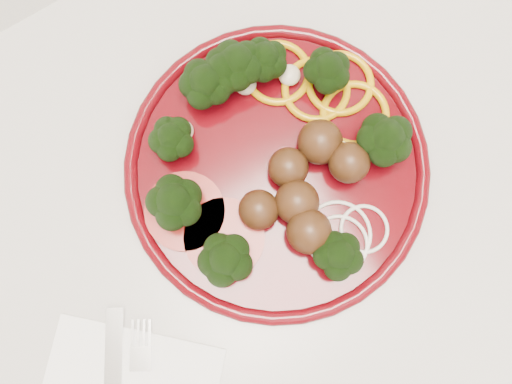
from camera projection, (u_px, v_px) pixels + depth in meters
counter at (172, 298)px, 0.99m from camera, size 2.40×0.60×0.90m
plate at (273, 158)px, 0.55m from camera, size 0.30×0.30×0.06m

